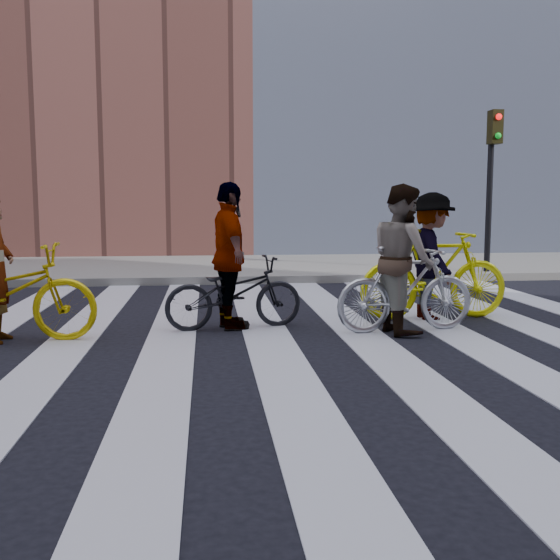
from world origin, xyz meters
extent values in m
plane|color=black|center=(0.00, 0.00, 0.00)|extent=(100.00, 100.00, 0.00)
cube|color=gray|center=(0.00, 7.50, 0.07)|extent=(100.00, 5.00, 0.15)
cube|color=silver|center=(-2.75, 0.00, 0.01)|extent=(0.55, 10.00, 0.01)
cube|color=silver|center=(-1.65, 0.00, 0.01)|extent=(0.55, 10.00, 0.01)
cube|color=silver|center=(-0.55, 0.00, 0.01)|extent=(0.55, 10.00, 0.01)
cube|color=silver|center=(0.55, 0.00, 0.01)|extent=(0.55, 10.00, 0.01)
cube|color=silver|center=(1.65, 0.00, 0.01)|extent=(0.55, 10.00, 0.01)
cube|color=silver|center=(2.75, 0.00, 0.01)|extent=(0.55, 10.00, 0.01)
cylinder|color=black|center=(4.40, 5.40, 1.60)|extent=(0.12, 0.12, 3.20)
cube|color=black|center=(4.40, 5.25, 3.00)|extent=(0.22, 0.28, 0.65)
sphere|color=red|center=(4.40, 5.10, 3.18)|extent=(0.12, 0.12, 0.12)
sphere|color=#0CCC26|center=(4.40, 5.10, 2.82)|extent=(0.12, 0.12, 0.12)
imported|color=#D8BB0C|center=(-3.51, 0.22, 0.55)|extent=(2.09, 0.75, 1.09)
imported|color=silver|center=(1.11, 0.26, 0.52)|extent=(1.77, 0.71, 1.04)
imported|color=#F5FB0D|center=(1.75, 1.06, 0.60)|extent=(2.03, 0.64, 1.21)
imported|color=black|center=(-0.91, 0.67, 0.44)|extent=(1.78, 0.91, 0.89)
imported|color=slate|center=(1.06, 0.26, 0.88)|extent=(0.77, 0.93, 1.76)
imported|color=slate|center=(1.70, 1.06, 0.84)|extent=(0.66, 1.10, 1.67)
imported|color=slate|center=(-0.96, 0.67, 0.89)|extent=(0.63, 1.11, 1.79)
camera|label=1|loc=(-1.24, -7.24, 1.55)|focal=42.00mm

